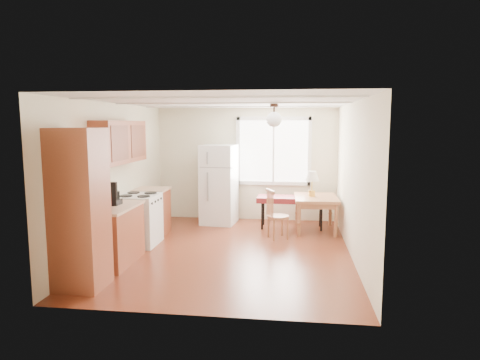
% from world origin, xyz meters
% --- Properties ---
extents(room_shell, '(4.60, 5.60, 2.62)m').
position_xyz_m(room_shell, '(0.00, 0.00, 1.25)').
color(room_shell, '#4F1C10').
rests_on(room_shell, ground).
extents(kitchen_run, '(0.65, 3.40, 2.20)m').
position_xyz_m(kitchen_run, '(-1.72, -0.63, 0.84)').
color(kitchen_run, brown).
rests_on(kitchen_run, ground).
extents(window_unit, '(1.64, 0.05, 1.51)m').
position_xyz_m(window_unit, '(0.60, 2.47, 1.55)').
color(window_unit, white).
rests_on(window_unit, room_shell).
extents(pendant_light, '(0.26, 0.26, 0.40)m').
position_xyz_m(pendant_light, '(0.70, 0.40, 2.24)').
color(pendant_light, black).
rests_on(pendant_light, room_shell).
extents(refrigerator, '(0.77, 0.77, 1.70)m').
position_xyz_m(refrigerator, '(-0.55, 2.00, 0.85)').
color(refrigerator, white).
rests_on(refrigerator, ground).
extents(bench, '(1.43, 0.56, 0.66)m').
position_xyz_m(bench, '(1.02, 1.76, 0.59)').
color(bench, maroon).
rests_on(bench, ground).
extents(dining_table, '(0.87, 1.14, 0.70)m').
position_xyz_m(dining_table, '(1.50, 1.60, 0.60)').
color(dining_table, '#925938').
rests_on(dining_table, ground).
extents(chair, '(0.46, 0.45, 0.92)m').
position_xyz_m(chair, '(0.69, 0.88, 0.53)').
color(chair, '#925938').
rests_on(chair, ground).
extents(table_lamp, '(0.29, 0.29, 0.51)m').
position_xyz_m(table_lamp, '(1.42, 1.64, 1.07)').
color(table_lamp, gold).
rests_on(table_lamp, dining_table).
extents(coffee_maker, '(0.19, 0.25, 0.37)m').
position_xyz_m(coffee_maker, '(-1.72, -0.76, 1.04)').
color(coffee_maker, black).
rests_on(coffee_maker, kitchen_run).
extents(kettle, '(0.11, 0.11, 0.21)m').
position_xyz_m(kettle, '(-1.79, -0.94, 0.99)').
color(kettle, red).
rests_on(kettle, kitchen_run).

